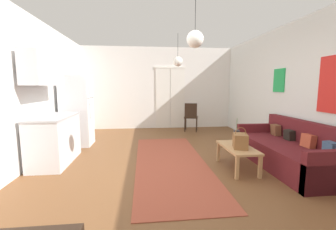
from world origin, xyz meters
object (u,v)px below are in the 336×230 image
Objects in this scene: refrigerator at (77,111)px; accent_chair at (191,116)px; pendant_lamp_far at (178,61)px; pendant_lamp_near at (195,39)px; couch at (290,152)px; coffee_table at (237,150)px; bamboo_vase at (236,136)px; handbag at (240,141)px.

refrigerator reaches higher than accent_chair.
pendant_lamp_far reaches higher than accent_chair.
pendant_lamp_near is 2.19m from pendant_lamp_far.
coffee_table is (-0.98, -0.01, 0.08)m from couch.
bamboo_vase is 0.51× the size of accent_chair.
accent_chair is 3.87m from pendant_lamp_near.
refrigerator is (-3.19, 2.04, 0.32)m from handbag.
accent_chair is (-0.19, 3.03, -0.01)m from bamboo_vase.
couch is 3.17m from pendant_lamp_far.
pendant_lamp_near is (-0.82, -0.18, 1.78)m from coffee_table.
coffee_table is at bearing 89.08° from handbag.
pendant_lamp_near is at bearing -41.88° from refrigerator.
refrigerator reaches higher than bamboo_vase.
bamboo_vase is (0.07, 0.23, 0.18)m from coffee_table.
pendant_lamp_far is at bearing 109.42° from handbag.
couch is 0.99m from coffee_table.
refrigerator is at bearing 39.17° from accent_chair.
refrigerator reaches higher than handbag.
pendant_lamp_near and pendant_lamp_far have the same top height.
coffee_table is 2.64× the size of handbag.
bamboo_vase is at bearing -65.28° from pendant_lamp_far.
pendant_lamp_far is at bearing 79.61° from accent_chair.
couch is 1.02m from handbag.
pendant_lamp_far is (-0.81, 1.77, 1.52)m from bamboo_vase.
accent_chair is (-1.10, 3.24, 0.24)m from couch.
accent_chair is (-0.11, 3.36, -0.02)m from handbag.
pendant_lamp_near reaches higher than refrigerator.
handbag is at bearing -70.58° from pendant_lamp_far.
bamboo_vase reaches higher than coffee_table.
coffee_table is 1.97m from pendant_lamp_near.
couch is at bearing -13.39° from bamboo_vase.
refrigerator is at bearing 148.64° from coffee_table.
bamboo_vase is 3.70m from refrigerator.
pendant_lamp_far is (2.45, 0.06, 1.20)m from refrigerator.
couch is 2.70× the size of pendant_lamp_far.
couch reaches higher than coffee_table.
coffee_table is at bearing -179.14° from couch.
pendant_lamp_near is (2.37, -2.13, 1.29)m from refrigerator.
pendant_lamp_far is (-1.72, 1.99, 1.77)m from couch.
pendant_lamp_far is at bearing 88.00° from pendant_lamp_near.
couch is 6.08× the size of handbag.
refrigerator is at bearing 152.30° from bamboo_vase.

